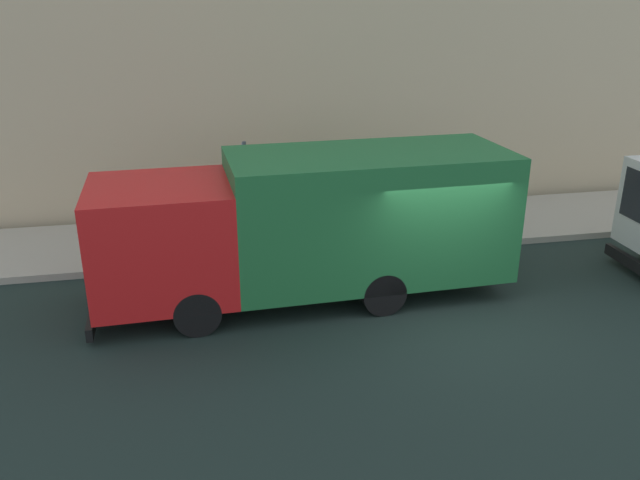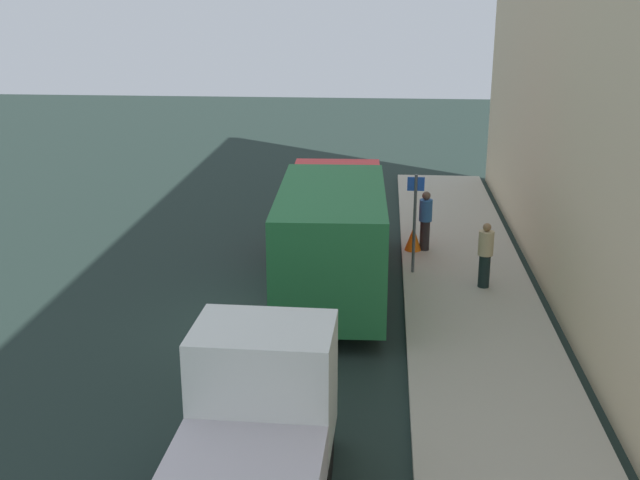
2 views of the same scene
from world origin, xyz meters
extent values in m
plane|color=#1C2B26|center=(0.00, 0.00, 0.00)|extent=(80.00, 80.00, 0.00)
cube|color=#B0A996|center=(4.63, 0.00, 0.08)|extent=(3.27, 30.00, 0.16)
cube|color=red|center=(1.10, 5.21, 1.48)|extent=(2.53, 2.66, 2.11)
cube|color=black|center=(1.06, 6.48, 1.74)|extent=(2.05, 0.13, 1.18)
cube|color=#226D37|center=(1.24, 1.19, 1.67)|extent=(2.63, 5.55, 2.49)
cube|color=black|center=(1.06, 6.56, 0.24)|extent=(2.35, 0.20, 0.24)
cylinder|color=black|center=(0.05, 4.66, 0.43)|extent=(0.33, 0.87, 0.86)
cylinder|color=black|center=(2.19, 4.73, 0.43)|extent=(0.33, 0.87, 0.86)
cylinder|color=black|center=(0.17, 1.15, 0.43)|extent=(0.33, 0.87, 0.86)
cylinder|color=black|center=(2.31, 1.23, 0.43)|extent=(0.33, 0.87, 0.86)
cube|color=black|center=(0.68, -4.66, 0.30)|extent=(2.05, 0.16, 0.24)
cylinder|color=black|center=(5.00, 2.49, 0.58)|extent=(0.39, 0.39, 0.85)
cylinder|color=tan|center=(5.00, 2.49, 1.31)|extent=(0.53, 0.53, 0.62)
sphere|color=olive|center=(5.00, 2.49, 1.72)|extent=(0.21, 0.21, 0.21)
cylinder|color=#272222|center=(3.64, 5.35, 0.59)|extent=(0.36, 0.36, 0.87)
cylinder|color=#2A5C9B|center=(3.64, 5.35, 1.34)|extent=(0.48, 0.48, 0.62)
sphere|color=brown|center=(3.64, 5.35, 1.77)|extent=(0.24, 0.24, 0.24)
cone|color=orange|center=(3.32, 5.30, 0.50)|extent=(0.48, 0.48, 0.69)
cylinder|color=#4C5156|center=(3.25, 3.43, 1.48)|extent=(0.08, 0.08, 2.64)
cube|color=blue|center=(3.25, 3.45, 2.55)|extent=(0.44, 0.03, 0.36)
camera|label=1|loc=(-10.52, 4.54, 5.78)|focal=36.27mm
camera|label=2|loc=(2.42, -16.23, 7.27)|focal=43.95mm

